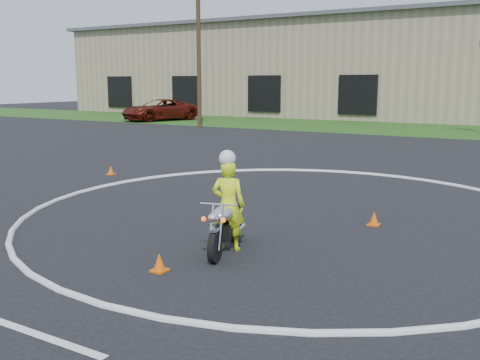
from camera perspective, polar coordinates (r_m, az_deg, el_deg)
The scene contains 7 objects.
ground at distance 9.79m, azimuth -1.83°, elevation -7.23°, with size 120.00×120.00×0.00m, color black.
grass_strip at distance 35.36m, azimuth 22.24°, elevation 4.86°, with size 120.00×10.00×0.02m, color #1E4714.
course_markings at distance 12.90m, azimuth 16.98°, elevation -3.30°, with size 19.05×19.05×0.12m.
primary_motorcycle at distance 9.45m, azimuth -1.61°, elevation -4.89°, with size 0.74×1.81×0.97m.
rider_primary_grp at distance 9.46m, azimuth -1.27°, elevation -2.38°, with size 0.68×0.54×1.81m.
pickup_grp at distance 42.16m, azimuth -8.59°, elevation 7.40°, with size 4.56×6.51×1.65m.
warehouse at distance 53.12m, azimuth 4.81°, elevation 11.68°, with size 41.00×17.00×8.30m.
Camera 1 is at (4.98, -7.89, 2.97)m, focal length 40.00 mm.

